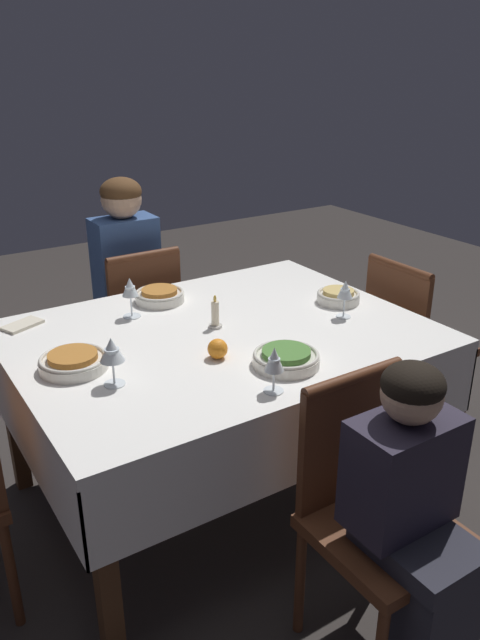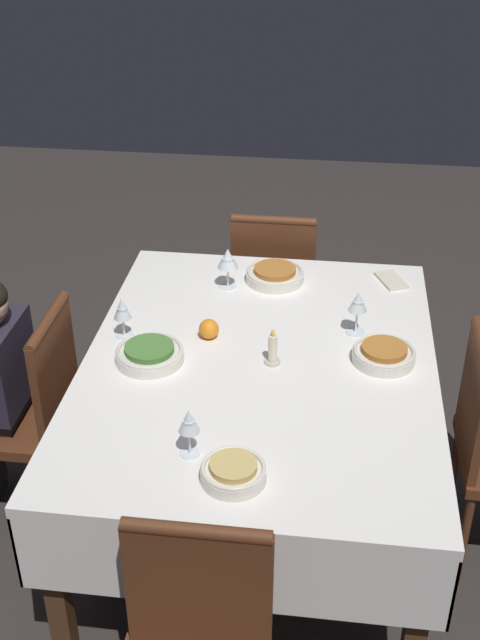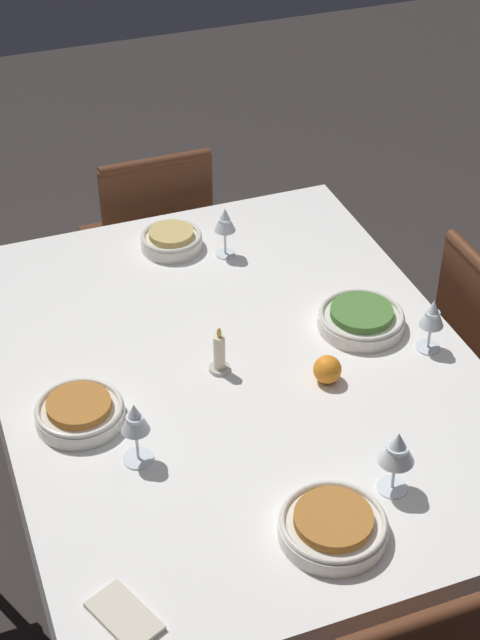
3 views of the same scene
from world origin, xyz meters
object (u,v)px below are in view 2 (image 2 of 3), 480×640
object	(u,v)px
wine_glass_south	(122,310)
bowl_north	(384,354)
wine_glass_east	(189,423)
wine_glass_north	(358,303)
wine_glass_west	(228,260)
chair_west	(274,285)
bowl_south	(150,353)
orange_fruit	(209,329)
candle_centerpiece	(273,351)
dining_table	(259,381)
bowl_east	(233,472)
napkin_red_folded	(391,280)
bowl_west	(276,274)
chair_south	(29,408)

from	to	relation	value
wine_glass_south	bowl_north	bearing A→B (deg)	87.15
wine_glass_east	wine_glass_north	bearing A→B (deg)	147.03
wine_glass_south	wine_glass_west	distance (m)	0.50
chair_west	bowl_south	xyz separation A→B (m)	(1.03, -0.32, 0.28)
wine_glass_north	wine_glass_south	size ratio (longest dim) A/B	1.09
wine_glass_east	orange_fruit	distance (m)	0.61
bowl_north	wine_glass_east	bearing A→B (deg)	-45.57
candle_centerpiece	wine_glass_west	bearing A→B (deg)	-156.46
dining_table	bowl_east	world-z (taller)	bowl_east
dining_table	napkin_red_folded	distance (m)	0.76
orange_fruit	bowl_west	bearing A→B (deg)	156.49
wine_glass_north	napkin_red_folded	size ratio (longest dim) A/B	0.97
orange_fruit	candle_centerpiece	bearing A→B (deg)	61.08
wine_glass_north	bowl_west	distance (m)	0.47
wine_glass_west	bowl_north	bearing A→B (deg)	52.77
orange_fruit	chair_south	bearing A→B (deg)	-77.08
wine_glass_north	orange_fruit	world-z (taller)	wine_glass_north
bowl_south	orange_fruit	bearing A→B (deg)	133.76
dining_table	bowl_north	distance (m)	0.42
chair_west	candle_centerpiece	world-z (taller)	same
wine_glass_east	bowl_west	xyz separation A→B (m)	(-1.04, 0.15, -0.08)
bowl_north	wine_glass_east	world-z (taller)	wine_glass_east
dining_table	chair_south	world-z (taller)	chair_south
dining_table	wine_glass_south	xyz separation A→B (m)	(-0.09, -0.48, 0.19)
bowl_west	candle_centerpiece	size ratio (longest dim) A/B	1.72
chair_west	orange_fruit	bearing A→B (deg)	80.09
chair_west	wine_glass_east	bearing A→B (deg)	85.80
wine_glass_north	bowl_east	world-z (taller)	wine_glass_north
dining_table	bowl_north	world-z (taller)	bowl_north
chair_south	bowl_east	bearing A→B (deg)	55.68
chair_south	wine_glass_south	world-z (taller)	wine_glass_south
bowl_north	bowl_west	bearing A→B (deg)	-141.94
chair_west	bowl_south	size ratio (longest dim) A/B	3.88
candle_centerpiece	bowl_south	bearing A→B (deg)	-84.86
bowl_west	wine_glass_south	bearing A→B (deg)	-46.04
wine_glass_west	bowl_east	bearing A→B (deg)	8.75
wine_glass_south	wine_glass_west	size ratio (longest dim) A/B	0.93
wine_glass_west	chair_west	bearing A→B (deg)	164.63
chair_south	candle_centerpiece	bearing A→B (deg)	91.12
bowl_south	wine_glass_west	distance (m)	0.57
bowl_east	orange_fruit	xyz separation A→B (m)	(-0.69, -0.18, 0.01)
bowl_east	bowl_west	bearing A→B (deg)	179.30
wine_glass_west	dining_table	bearing A→B (deg)	19.46
wine_glass_west	orange_fruit	bearing A→B (deg)	-2.20
wine_glass_north	dining_table	bearing A→B (deg)	-55.16
bowl_west	orange_fruit	world-z (taller)	orange_fruit
wine_glass_north	orange_fruit	size ratio (longest dim) A/B	2.34
dining_table	orange_fruit	world-z (taller)	orange_fruit
wine_glass_east	dining_table	bearing A→B (deg)	163.55
chair_west	wine_glass_north	world-z (taller)	wine_glass_north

